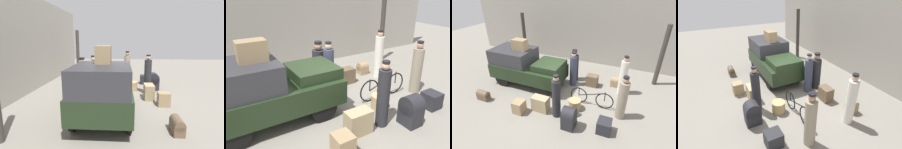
{
  "view_description": "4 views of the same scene",
  "coord_description": "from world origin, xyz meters",
  "views": [
    {
      "loc": [
        -7.19,
        -0.26,
        2.43
      ],
      "look_at": [
        0.2,
        0.2,
        0.95
      ],
      "focal_mm": 28.0,
      "sensor_mm": 36.0,
      "label": 1
    },
    {
      "loc": [
        -2.93,
        -4.93,
        3.45
      ],
      "look_at": [
        0.2,
        0.2,
        0.95
      ],
      "focal_mm": 35.0,
      "sensor_mm": 36.0,
      "label": 2
    },
    {
      "loc": [
        2.9,
        -6.13,
        4.68
      ],
      "look_at": [
        0.2,
        0.2,
        0.95
      ],
      "focal_mm": 28.0,
      "sensor_mm": 36.0,
      "label": 3
    },
    {
      "loc": [
        5.92,
        -2.78,
        4.26
      ],
      "look_at": [
        0.2,
        0.2,
        0.95
      ],
      "focal_mm": 28.0,
      "sensor_mm": 36.0,
      "label": 4
    }
  ],
  "objects": [
    {
      "name": "ground_plane",
      "position": [
        0.0,
        0.0,
        0.0
      ],
      "size": [
        30.0,
        30.0,
        0.0
      ],
      "primitive_type": "plane",
      "color": "gray"
    },
    {
      "name": "station_building_facade",
      "position": [
        0.0,
        4.08,
        2.25
      ],
      "size": [
        16.0,
        0.15,
        4.5
      ],
      "color": "gray",
      "rests_on": "ground"
    },
    {
      "name": "canopy_pillar_left",
      "position": [
        -3.53,
        2.69,
        1.51
      ],
      "size": [
        0.21,
        0.21,
        3.02
      ],
      "color": "#38332D",
      "rests_on": "ground"
    },
    {
      "name": "truck",
      "position": [
        -1.91,
        0.3,
        0.96
      ],
      "size": [
        3.58,
        1.68,
        1.75
      ],
      "color": "black",
      "rests_on": "ground"
    },
    {
      "name": "bicycle",
      "position": [
        1.63,
        -0.25,
        0.38
      ],
      "size": [
        1.82,
        0.04,
        0.78
      ],
      "color": "black",
      "rests_on": "ground"
    },
    {
      "name": "wicker_basket",
      "position": [
        1.07,
        -0.74,
        0.21
      ],
      "size": [
        0.49,
        0.49,
        0.43
      ],
      "color": "tan",
      "rests_on": "ground"
    },
    {
      "name": "porter_with_bicycle",
      "position": [
        0.35,
        1.03,
        0.81
      ],
      "size": [
        0.35,
        0.35,
        1.76
      ],
      "color": "#33384C",
      "rests_on": "ground"
    },
    {
      "name": "porter_carrying_trunk",
      "position": [
        0.22,
        1.52,
        0.76
      ],
      "size": [
        0.43,
        0.43,
        1.68
      ],
      "color": "#232328",
      "rests_on": "ground"
    },
    {
      "name": "porter_standing_middle",
      "position": [
        2.67,
        1.18,
        0.86
      ],
      "size": [
        0.34,
        0.34,
        1.86
      ],
      "color": "silver",
      "rests_on": "ground"
    },
    {
      "name": "porter_lifting_near_truck",
      "position": [
        2.84,
        -0.52,
        0.82
      ],
      "size": [
        0.35,
        0.35,
        1.78
      ],
      "color": "gray",
      "rests_on": "ground"
    },
    {
      "name": "conductor_in_dark_uniform",
      "position": [
        0.57,
        -1.39,
        0.83
      ],
      "size": [
        0.32,
        0.32,
        1.78
      ],
      "color": "#232328",
      "rests_on": "ground"
    },
    {
      "name": "trunk_umber_medium",
      "position": [
        1.23,
        -1.76,
        0.43
      ],
      "size": [
        0.44,
        0.52,
        0.84
      ],
      "color": "#232328",
      "rests_on": "ground"
    },
    {
      "name": "suitcase_black_upright",
      "position": [
        2.43,
        -1.5,
        0.24
      ],
      "size": [
        0.46,
        0.49,
        0.49
      ],
      "color": "#232328",
      "rests_on": "ground"
    },
    {
      "name": "suitcase_small_leather",
      "position": [
        2.31,
        1.71,
        0.24
      ],
      "size": [
        0.39,
        0.35,
        0.49
      ],
      "color": "#937A56",
      "rests_on": "ground"
    },
    {
      "name": "trunk_wicker_pale",
      "position": [
        1.25,
        1.31,
        0.28
      ],
      "size": [
        0.54,
        0.41,
        0.57
      ],
      "color": "brown",
      "rests_on": "ground"
    },
    {
      "name": "suitcase_tan_flat",
      "position": [
        -0.16,
        -1.35,
        0.31
      ],
      "size": [
        0.66,
        0.38,
        0.62
      ],
      "color": "#9E8966",
      "rests_on": "ground"
    },
    {
      "name": "trunk_barrel_dark",
      "position": [
        -2.86,
        -1.71,
        0.22
      ],
      "size": [
        0.54,
        0.29,
        0.44
      ],
      "color": "brown",
      "rests_on": "ground"
    },
    {
      "name": "trunk_large_brown",
      "position": [
        -0.89,
        -1.79,
        0.26
      ],
      "size": [
        0.42,
        0.43,
        0.51
      ],
      "color": "#937A56",
      "rests_on": "ground"
    },
    {
      "name": "trunk_on_truck_roof",
      "position": [
        -2.1,
        0.3,
        2.01
      ],
      "size": [
        0.67,
        0.44,
        0.51
      ],
      "color": "#937A56",
      "rests_on": "truck"
    }
  ]
}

